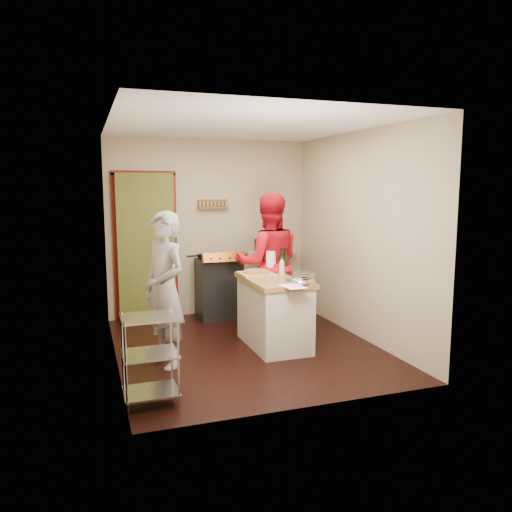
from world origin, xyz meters
The scene contains 10 objects.
floor centered at (0.00, 0.00, 0.00)m, with size 3.50×3.50×0.00m, color black.
back_wall centered at (-0.64, 1.78, 1.13)m, with size 3.00×0.44×2.60m.
left_wall centered at (-1.50, 0.00, 1.30)m, with size 0.04×3.50×2.60m, color tan.
right_wall centered at (1.50, 0.00, 1.30)m, with size 0.04×3.50×2.60m, color tan.
ceiling centered at (0.00, 0.00, 2.61)m, with size 3.00×3.50×0.02m, color white.
stove centered at (0.05, 1.42, 0.45)m, with size 0.60×0.63×1.00m.
wire_shelving centered at (-1.28, -1.20, 0.44)m, with size 0.48×0.40×0.80m.
island centered at (0.34, -0.07, 0.45)m, with size 0.68×1.27×1.14m.
person_stripe centered at (-1.00, -0.30, 0.83)m, with size 0.61×0.40×1.66m, color #A9A9AD.
person_red centered at (0.48, 0.51, 0.91)m, with size 0.89×0.69×1.82m, color #AF0B18.
Camera 1 is at (-1.79, -5.50, 1.91)m, focal length 35.00 mm.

